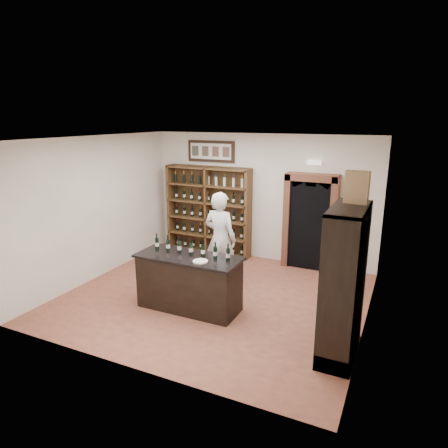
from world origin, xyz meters
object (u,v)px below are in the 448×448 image
at_px(wine_crate, 357,187).
at_px(side_cabinet, 344,306).
at_px(wine_shelf, 209,210).
at_px(counter_bottle_0, 157,243).
at_px(tasting_counter, 189,283).
at_px(shopkeeper, 220,239).

bearing_deg(wine_crate, side_cabinet, -84.79).
distance_m(wine_shelf, wine_crate, 5.02).
bearing_deg(counter_bottle_0, tasting_counter, -7.34).
bearing_deg(wine_shelf, counter_bottle_0, -82.38).
height_order(wine_shelf, wine_crate, wine_crate).
bearing_deg(wine_crate, shopkeeper, 159.73).
xyz_separation_m(wine_shelf, wine_crate, (3.82, -2.97, 1.33)).
xyz_separation_m(shopkeeper, wine_crate, (2.70, -1.29, 1.46)).
relative_size(tasting_counter, side_cabinet, 0.85).
relative_size(wine_shelf, shopkeeper, 1.13).
distance_m(side_cabinet, shopkeeper, 3.12).
bearing_deg(shopkeeper, side_cabinet, 156.82).
height_order(wine_shelf, counter_bottle_0, wine_shelf).
distance_m(counter_bottle_0, side_cabinet, 3.49).
height_order(side_cabinet, shopkeeper, side_cabinet).
bearing_deg(side_cabinet, wine_shelf, 139.79).
distance_m(wine_shelf, counter_bottle_0, 2.87).
relative_size(side_cabinet, shopkeeper, 1.13).
height_order(tasting_counter, counter_bottle_0, counter_bottle_0).
relative_size(counter_bottle_0, shopkeeper, 0.15).
bearing_deg(side_cabinet, counter_bottle_0, 173.50).
xyz_separation_m(counter_bottle_0, shopkeeper, (0.74, 1.15, -0.14)).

